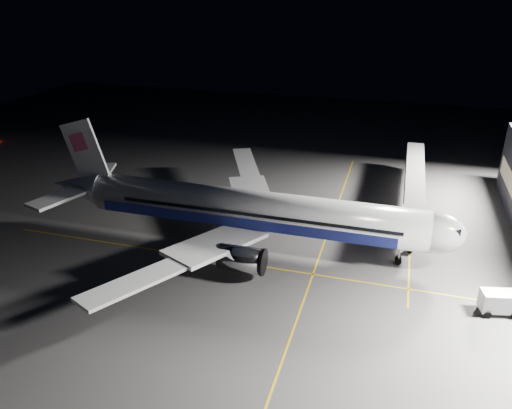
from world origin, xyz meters
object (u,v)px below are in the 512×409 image
Objects in this scene: jet_bridge at (414,185)px; safety_cone_b at (296,217)px; baggage_tug at (284,200)px; safety_cone_c at (292,212)px; safety_cone_a at (249,210)px; airliner at (245,210)px; service_truck at (504,302)px.

jet_bridge reaches higher than safety_cone_b.
safety_cone_c is (2.23, -3.45, -0.47)m from baggage_tug.
jet_bridge is 53.35× the size of safety_cone_a.
airliner is 15.48m from baggage_tug.
baggage_tug is (2.23, 14.68, -4.39)m from airliner.
safety_cone_c is (-1.01, 1.83, -0.02)m from safety_cone_b.
safety_cone_b reaches higher than safety_cone_a.
service_truck is 34.79m from safety_cone_c.
safety_cone_b is at bearing -5.01° from safety_cone_a.
baggage_tug is 4.13m from safety_cone_c.
safety_cone_b is (8.10, -0.71, 0.01)m from safety_cone_a.
service_truck is at bearing -14.66° from baggage_tug.
airliner is at bearing -111.66° from safety_cone_c.
service_truck reaches higher than safety_cone_a.
safety_cone_a reaches higher than safety_cone_c.
airliner is at bearing 154.27° from service_truck.
safety_cone_a is at bearing -115.45° from baggage_tug.
jet_bridge is at bearing 99.40° from service_truck.
jet_bridge is 21.46m from baggage_tug.
service_truck is 9.41× the size of safety_cone_c.
service_truck is 8.74× the size of safety_cone_b.
airliner is 21.90× the size of baggage_tug.
service_truck is 40.37m from safety_cone_a.
safety_cone_a is 8.13m from safety_cone_b.
safety_cone_b is (-17.61, -8.65, -4.25)m from jet_bridge.
service_truck is 2.05× the size of baggage_tug.
safety_cone_c is at bearing 118.80° from safety_cone_b.
safety_cone_c is (4.46, 11.23, -4.86)m from airliner.
airliner is 29.31m from jet_bridge.
safety_cone_b is at bearing -37.12° from baggage_tug.
jet_bridge is (23.08, 18.06, -0.58)m from airliner.
safety_cone_a is (-25.71, -7.94, -4.26)m from jet_bridge.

